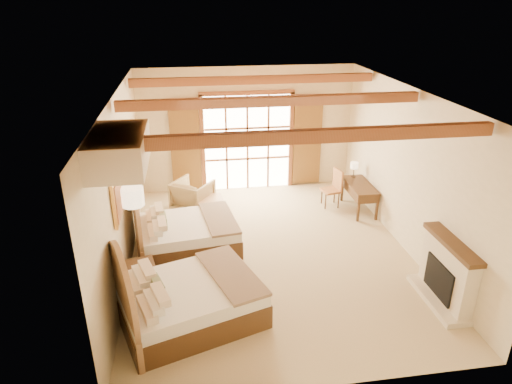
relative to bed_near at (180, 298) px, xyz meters
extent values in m
plane|color=#CFB78A|center=(1.78, 1.83, -0.42)|extent=(7.00, 7.00, 0.00)
plane|color=beige|center=(1.78, 5.33, 1.18)|extent=(5.50, 0.00, 5.50)
plane|color=beige|center=(-0.97, 1.83, 1.18)|extent=(0.00, 7.00, 7.00)
plane|color=beige|center=(4.53, 1.83, 1.18)|extent=(0.00, 7.00, 7.00)
plane|color=#BB783A|center=(1.78, 1.83, 2.78)|extent=(7.00, 7.00, 0.00)
cube|color=white|center=(1.78, 5.29, 0.83)|extent=(2.20, 0.02, 2.50)
cube|color=brown|center=(0.18, 5.26, 0.83)|extent=(0.75, 0.06, 2.40)
cube|color=brown|center=(3.38, 5.26, 0.83)|extent=(0.75, 0.06, 2.40)
cube|color=beige|center=(4.40, -0.17, 0.13)|extent=(0.25, 1.30, 1.10)
cube|color=black|center=(4.33, -0.17, 0.03)|extent=(0.18, 0.80, 0.60)
cube|color=beige|center=(4.31, -0.17, -0.37)|extent=(0.45, 1.40, 0.10)
cube|color=#4A2916|center=(4.39, -0.17, 0.70)|extent=(0.30, 1.40, 0.08)
cube|color=gold|center=(-0.93, 1.08, 1.33)|extent=(0.05, 0.95, 0.75)
cube|color=#B46436|center=(-0.90, 1.08, 1.33)|extent=(0.02, 0.82, 0.62)
cube|color=beige|center=(-0.62, -0.17, 2.53)|extent=(0.70, 1.40, 0.45)
cube|color=#4A2916|center=(0.16, 0.00, -0.22)|extent=(2.51, 2.18, 0.41)
cube|color=white|center=(0.16, 0.00, 0.10)|extent=(2.46, 2.14, 0.23)
cube|color=#816B4E|center=(0.87, 0.00, 0.23)|extent=(1.12, 1.75, 0.05)
cube|color=gray|center=(-0.33, 0.00, 0.34)|extent=(0.25, 0.45, 0.25)
cube|color=#4A2916|center=(0.14, 2.25, -0.23)|extent=(2.13, 1.72, 0.38)
cube|color=white|center=(0.14, 2.25, 0.07)|extent=(2.09, 1.69, 0.21)
cube|color=#816B4E|center=(0.81, 2.25, 0.18)|extent=(0.78, 1.58, 0.05)
cube|color=gray|center=(-0.31, 2.25, 0.29)|extent=(0.16, 0.41, 0.23)
cube|color=#4A2916|center=(-0.67, 0.85, -0.13)|extent=(0.57, 0.57, 0.58)
cylinder|color=#3B2A1B|center=(-0.72, 1.26, -0.41)|extent=(0.26, 0.26, 0.03)
cylinder|color=#3B2A1B|center=(-0.72, 1.26, 0.38)|extent=(0.04, 0.04, 1.55)
cylinder|color=#F9E0AF|center=(-0.72, 1.26, 1.24)|extent=(0.39, 0.39, 0.32)
imported|color=#A18655|center=(0.30, 4.05, -0.04)|extent=(1.16, 1.16, 0.77)
cube|color=#A67946|center=(0.69, 3.72, -0.21)|extent=(0.63, 0.63, 0.43)
cube|color=#4A2916|center=(4.24, 3.48, 0.23)|extent=(0.54, 1.25, 0.04)
cube|color=#4A2916|center=(4.24, 3.48, 0.11)|extent=(0.53, 1.21, 0.20)
cube|color=#A45E34|center=(3.63, 3.81, -0.01)|extent=(0.49, 0.49, 0.05)
cube|color=#A45E34|center=(3.82, 3.81, 0.26)|extent=(0.13, 0.41, 0.50)
cylinder|color=#3B2A1B|center=(4.25, 3.97, 0.26)|extent=(0.11, 0.11, 0.02)
cylinder|color=#3B2A1B|center=(4.25, 3.97, 0.39)|extent=(0.02, 0.02, 0.26)
cylinder|color=#F9E0AF|center=(4.25, 3.97, 0.54)|extent=(0.19, 0.19, 0.15)
camera|label=1|loc=(0.30, -6.02, 4.38)|focal=32.00mm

